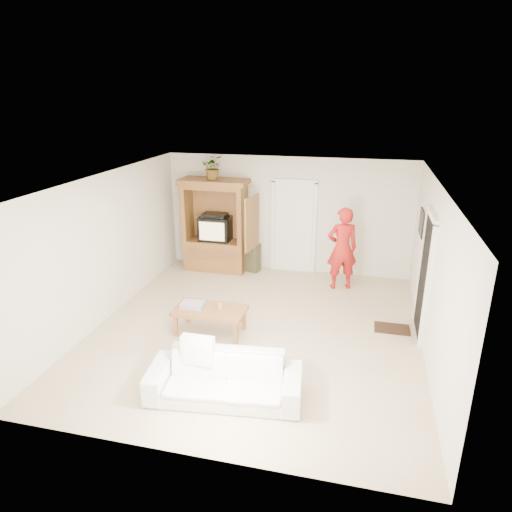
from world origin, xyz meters
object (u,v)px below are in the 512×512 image
Objects in this scene: armoire at (216,231)px; man at (342,249)px; coffee_table at (210,312)px; sofa at (225,378)px.

man is at bearing -8.90° from armoire.
armoire is 2.90m from man.
sofa is at bearing -64.08° from coffee_table.
sofa reaches higher than coffee_table.
man reaches higher than coffee_table.
armoire is at bearing 106.66° from coffee_table.
sofa is 1.69× the size of coffee_table.
sofa is (1.60, -4.55, -0.61)m from armoire.
sofa is 1.81m from coffee_table.
armoire is 4.87m from sofa.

